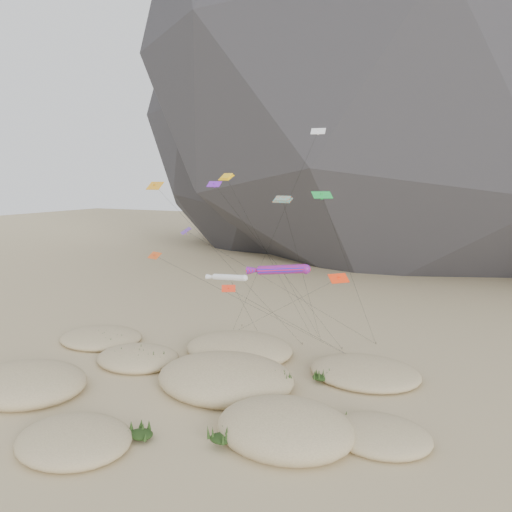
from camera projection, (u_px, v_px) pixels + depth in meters
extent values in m
plane|color=#CCB789|center=(191.00, 402.00, 52.05)|extent=(500.00, 500.00, 0.00)
ellipsoid|color=black|center=(435.00, 46.00, 141.39)|extent=(191.54, 147.29, 156.00)
ellipsoid|color=#2B2B30|center=(296.00, 116.00, 170.45)|extent=(136.20, 127.83, 116.00)
ellipsoid|color=#CCB789|center=(27.00, 383.00, 54.85)|extent=(13.64, 11.59, 3.50)
ellipsoid|color=#CCB789|center=(74.00, 440.00, 43.42)|extent=(10.57, 8.99, 2.52)
ellipsoid|color=#CCB789|center=(285.00, 428.00, 44.96)|extent=(12.79, 10.87, 3.84)
ellipsoid|color=#CCB789|center=(138.00, 358.00, 63.24)|extent=(10.89, 9.25, 2.41)
ellipsoid|color=#CCB789|center=(226.00, 378.00, 56.10)|extent=(15.82, 13.45, 4.02)
ellipsoid|color=#CCB789|center=(379.00, 435.00, 44.47)|extent=(9.29, 7.89, 2.16)
ellipsoid|color=#CCB789|center=(239.00, 349.00, 66.05)|extent=(14.51, 12.34, 3.32)
ellipsoid|color=#CCB789|center=(365.00, 372.00, 58.75)|extent=(12.98, 11.03, 2.28)
ellipsoid|color=#CCB789|center=(101.00, 338.00, 71.55)|extent=(12.16, 10.34, 2.05)
ellipsoid|color=black|center=(15.00, 386.00, 53.91)|extent=(2.59, 2.21, 0.78)
ellipsoid|color=black|center=(44.00, 382.00, 55.21)|extent=(2.18, 1.86, 0.65)
ellipsoid|color=black|center=(89.00, 438.00, 43.62)|extent=(2.16, 1.84, 0.65)
ellipsoid|color=black|center=(141.00, 434.00, 44.50)|extent=(2.23, 1.91, 0.67)
ellipsoid|color=black|center=(259.00, 432.00, 43.86)|extent=(3.13, 2.68, 0.94)
ellipsoid|color=black|center=(222.00, 438.00, 43.23)|extent=(2.12, 1.82, 0.64)
ellipsoid|color=black|center=(133.00, 356.00, 63.17)|extent=(3.31, 2.83, 0.99)
ellipsoid|color=black|center=(158.00, 361.00, 61.69)|extent=(2.13, 1.82, 0.64)
ellipsoid|color=black|center=(226.00, 378.00, 55.39)|extent=(3.75, 3.21, 1.12)
ellipsoid|color=black|center=(281.00, 380.00, 55.21)|extent=(2.34, 2.00, 0.70)
ellipsoid|color=black|center=(199.00, 386.00, 53.92)|extent=(2.72, 2.33, 0.82)
ellipsoid|color=black|center=(358.00, 428.00, 45.47)|extent=(2.59, 2.21, 0.78)
ellipsoid|color=black|center=(249.00, 348.00, 65.41)|extent=(2.78, 2.38, 0.83)
ellipsoid|color=black|center=(252.00, 349.00, 65.61)|extent=(2.68, 2.29, 0.80)
ellipsoid|color=black|center=(347.00, 368.00, 59.38)|extent=(2.50, 2.14, 0.75)
ellipsoid|color=black|center=(321.00, 378.00, 56.90)|extent=(2.02, 1.72, 0.60)
ellipsoid|color=black|center=(104.00, 339.00, 70.99)|extent=(2.36, 2.02, 0.71)
ellipsoid|color=black|center=(115.00, 343.00, 69.33)|extent=(2.27, 1.94, 0.68)
cylinder|color=#3F2D1E|center=(242.00, 334.00, 74.12)|extent=(0.08, 0.08, 0.30)
cylinder|color=#3F2D1E|center=(265.00, 338.00, 72.32)|extent=(0.08, 0.08, 0.30)
cylinder|color=#3F2D1E|center=(302.00, 344.00, 69.91)|extent=(0.08, 0.08, 0.30)
cylinder|color=#3F2D1E|center=(342.00, 348.00, 68.05)|extent=(0.08, 0.08, 0.30)
cylinder|color=#3F2D1E|center=(357.00, 359.00, 63.89)|extent=(0.08, 0.08, 0.30)
cylinder|color=#3F2D1E|center=(242.00, 325.00, 78.56)|extent=(0.08, 0.08, 0.30)
cylinder|color=#3F2D1E|center=(376.00, 343.00, 70.09)|extent=(0.08, 0.08, 0.30)
cylinder|color=#3F2D1E|center=(231.00, 333.00, 74.65)|extent=(0.08, 0.08, 0.30)
cylinder|color=#FF1A25|center=(282.00, 269.00, 59.51)|extent=(6.09, 1.55, 1.71)
sphere|color=#FF1A25|center=(306.00, 269.00, 58.39)|extent=(1.14, 1.14, 1.14)
cone|color=#FF1A25|center=(256.00, 270.00, 60.74)|extent=(2.53, 1.17, 1.22)
cylinder|color=black|center=(302.00, 307.00, 66.40)|extent=(0.33, 13.52, 12.34)
cylinder|color=silver|center=(229.00, 277.00, 59.58)|extent=(4.63, 1.31, 1.04)
sphere|color=silver|center=(245.00, 278.00, 58.32)|extent=(0.76, 0.76, 0.76)
cone|color=silver|center=(213.00, 277.00, 60.97)|extent=(1.92, 0.89, 0.78)
cylinder|color=black|center=(247.00, 311.00, 66.14)|extent=(1.47, 12.08, 11.40)
cube|color=yellow|center=(226.00, 178.00, 65.34)|extent=(2.79, 2.28, 0.78)
cube|color=yellow|center=(226.00, 176.00, 65.31)|extent=(2.33, 1.87, 0.76)
cylinder|color=black|center=(271.00, 262.00, 69.55)|extent=(8.81, 9.73, 23.18)
cube|color=#E05017|center=(283.00, 200.00, 60.00)|extent=(2.40, 1.19, 0.64)
cube|color=#E05017|center=(283.00, 198.00, 59.97)|extent=(2.04, 0.95, 0.64)
cylinder|color=black|center=(303.00, 277.00, 65.81)|extent=(1.80, 10.38, 20.50)
cube|color=green|center=(322.00, 195.00, 55.39)|extent=(2.48, 2.27, 0.76)
cube|color=green|center=(322.00, 196.00, 55.41)|extent=(0.33, 0.31, 0.76)
cylinder|color=black|center=(352.00, 278.00, 62.75)|extent=(3.53, 14.59, 21.23)
cube|color=silver|center=(318.00, 131.00, 59.27)|extent=(1.83, 1.09, 0.77)
cube|color=silver|center=(318.00, 132.00, 59.30)|extent=(0.25, 0.31, 0.57)
cylinder|color=black|center=(270.00, 244.00, 66.97)|extent=(14.86, 5.13, 28.60)
cube|color=#511A9D|center=(186.00, 231.00, 63.45)|extent=(2.31, 2.39, 0.79)
cube|color=#511A9D|center=(186.00, 232.00, 63.48)|extent=(0.34, 0.34, 0.75)
cylinder|color=black|center=(286.00, 290.00, 66.78)|extent=(21.43, 15.06, 16.46)
cube|color=red|center=(229.00, 288.00, 53.49)|extent=(1.63, 1.32, 0.66)
cube|color=red|center=(229.00, 290.00, 53.51)|extent=(0.27, 0.30, 0.49)
cylinder|color=black|center=(299.00, 327.00, 58.70)|extent=(10.54, 14.88, 11.38)
cube|color=#FF340D|center=(339.00, 278.00, 52.38)|extent=(2.22, 2.25, 0.83)
cube|color=#FF340D|center=(339.00, 280.00, 52.40)|extent=(0.36, 0.36, 0.71)
cylinder|color=black|center=(276.00, 311.00, 63.52)|extent=(20.17, 13.09, 12.68)
cube|color=purple|center=(214.00, 184.00, 61.22)|extent=(1.79, 0.97, 0.70)
cube|color=purple|center=(214.00, 185.00, 61.25)|extent=(0.22, 0.23, 0.60)
cylinder|color=black|center=(282.00, 271.00, 64.65)|extent=(13.73, 10.50, 22.35)
cube|color=orange|center=(155.00, 186.00, 62.34)|extent=(2.43, 1.44, 0.99)
cube|color=orange|center=(155.00, 187.00, 62.36)|extent=(0.33, 0.38, 0.75)
cylinder|color=black|center=(233.00, 270.00, 66.13)|extent=(15.41, 12.19, 22.14)
cube|color=#D04813|center=(155.00, 255.00, 59.65)|extent=(1.99, 1.43, 0.71)
cube|color=#D04813|center=(155.00, 257.00, 59.67)|extent=(0.27, 0.28, 0.61)
cylinder|color=black|center=(259.00, 310.00, 61.77)|extent=(21.71, 12.95, 13.93)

